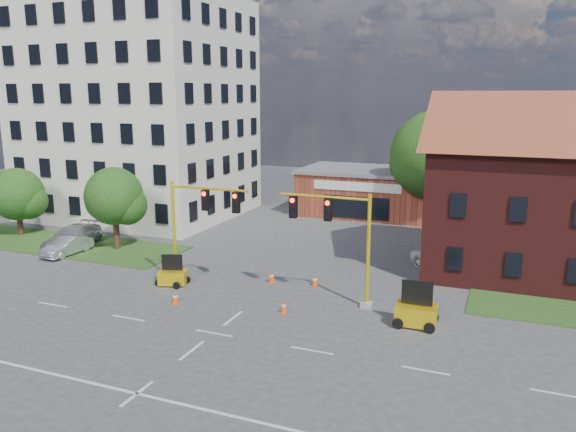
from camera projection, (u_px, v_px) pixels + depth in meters
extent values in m
plane|color=#3D3C3F|center=(214.00, 333.00, 26.95)|extent=(120.00, 120.00, 0.00)
cube|color=#294A1B|center=(50.00, 242.00, 43.29)|extent=(22.00, 6.00, 0.08)
cube|color=silver|center=(138.00, 108.00, 52.05)|extent=(18.00, 15.00, 20.00)
cube|color=maroon|center=(367.00, 193.00, 53.73)|extent=(12.00, 8.00, 4.00)
cube|color=slate|center=(368.00, 170.00, 53.27)|extent=(12.40, 8.40, 0.30)
cube|color=silver|center=(357.00, 187.00, 49.80)|extent=(8.00, 0.10, 0.80)
cube|color=black|center=(356.00, 208.00, 50.21)|extent=(6.00, 0.10, 2.00)
cylinder|color=#392114|center=(432.00, 201.00, 48.61)|extent=(0.44, 0.44, 4.36)
sphere|color=#174314|center=(435.00, 155.00, 47.76)|extent=(7.59, 7.59, 7.59)
sphere|color=#174314|center=(453.00, 167.00, 47.69)|extent=(5.32, 5.32, 5.32)
cylinder|color=#392114|center=(116.00, 231.00, 41.27)|extent=(0.44, 0.44, 2.83)
sphere|color=#174314|center=(114.00, 196.00, 40.72)|extent=(4.22, 4.22, 4.22)
sphere|color=#174314|center=(127.00, 205.00, 40.82)|extent=(2.96, 2.96, 2.96)
cylinder|color=#392114|center=(20.00, 221.00, 45.40)|extent=(0.44, 0.44, 2.41)
sphere|color=#174314|center=(17.00, 194.00, 44.94)|extent=(4.21, 4.21, 4.21)
sphere|color=#174314|center=(29.00, 201.00, 45.02)|extent=(2.95, 2.95, 2.95)
cube|color=gray|center=(176.00, 278.00, 34.55)|extent=(0.60, 0.60, 0.30)
cylinder|color=yellow|center=(174.00, 232.00, 33.92)|extent=(0.20, 0.20, 6.20)
cylinder|color=yellow|center=(209.00, 189.00, 32.41)|extent=(5.00, 0.14, 0.14)
cube|color=black|center=(205.00, 200.00, 32.65)|extent=(0.40, 0.32, 1.20)
cube|color=black|center=(236.00, 203.00, 31.92)|extent=(0.40, 0.32, 1.20)
sphere|color=#FF0C07|center=(204.00, 194.00, 32.40)|extent=(0.24, 0.24, 0.24)
cube|color=gray|center=(367.00, 305.00, 30.18)|extent=(0.60, 0.60, 0.30)
cylinder|color=yellow|center=(368.00, 252.00, 29.55)|extent=(0.20, 0.20, 6.20)
cylinder|color=yellow|center=(324.00, 197.00, 29.86)|extent=(5.00, 0.14, 0.14)
cube|color=black|center=(328.00, 210.00, 29.92)|extent=(0.40, 0.32, 1.20)
cube|color=black|center=(293.00, 207.00, 30.65)|extent=(0.40, 0.32, 1.20)
sphere|color=#FF0C07|center=(327.00, 203.00, 29.67)|extent=(0.24, 0.24, 0.24)
cube|color=yellow|center=(173.00, 277.00, 33.68)|extent=(1.86, 1.53, 0.80)
cube|color=black|center=(172.00, 262.00, 33.48)|extent=(1.20, 0.51, 0.97)
cube|color=yellow|center=(416.00, 314.00, 27.70)|extent=(1.97, 1.33, 0.97)
cube|color=black|center=(417.00, 293.00, 27.46)|extent=(1.52, 0.15, 1.19)
cube|color=#E3480B|center=(175.00, 304.00, 30.72)|extent=(0.38, 0.38, 0.04)
cone|color=#E3480B|center=(175.00, 298.00, 30.65)|extent=(0.40, 0.40, 0.70)
cylinder|color=silver|center=(175.00, 297.00, 30.63)|extent=(0.27, 0.27, 0.09)
cube|color=#E3480B|center=(272.00, 282.00, 34.21)|extent=(0.38, 0.38, 0.04)
cone|color=#E3480B|center=(272.00, 277.00, 34.14)|extent=(0.40, 0.40, 0.70)
cylinder|color=silver|center=(272.00, 276.00, 34.13)|extent=(0.27, 0.27, 0.09)
cube|color=#E3480B|center=(284.00, 313.00, 29.44)|extent=(0.38, 0.38, 0.04)
cone|color=#E3480B|center=(284.00, 307.00, 29.37)|extent=(0.40, 0.40, 0.70)
cylinder|color=silver|center=(284.00, 305.00, 29.35)|extent=(0.27, 0.27, 0.09)
cube|color=#E3480B|center=(315.00, 286.00, 33.57)|extent=(0.38, 0.38, 0.04)
cone|color=#E3480B|center=(315.00, 280.00, 33.50)|extent=(0.40, 0.40, 0.70)
cylinder|color=silver|center=(315.00, 279.00, 33.49)|extent=(0.27, 0.27, 0.09)
imported|color=white|center=(453.00, 259.00, 36.53)|extent=(5.75, 3.97, 1.46)
imported|color=#A5A8AC|center=(67.00, 246.00, 39.98)|extent=(1.53, 3.96, 1.29)
imported|color=#A5A8AC|center=(72.00, 237.00, 41.85)|extent=(2.89, 5.76, 1.61)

